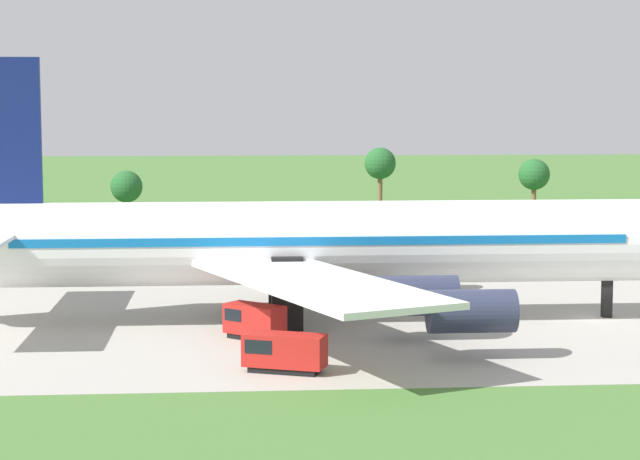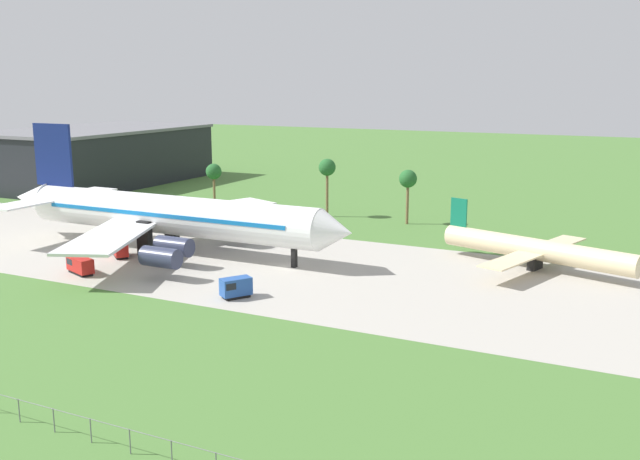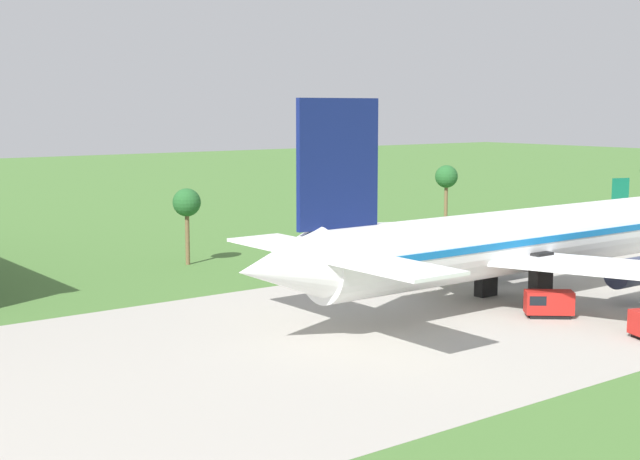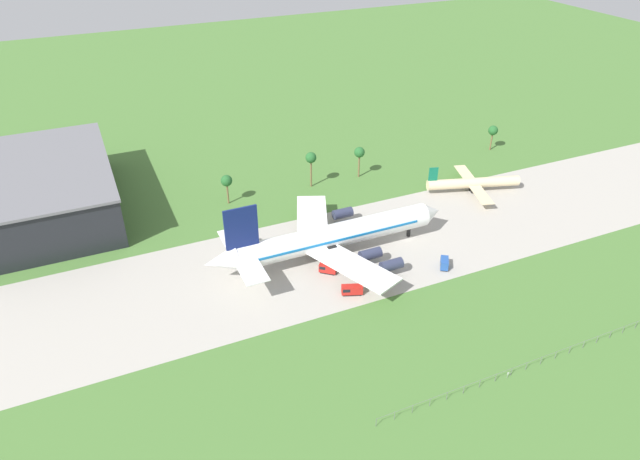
% 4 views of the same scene
% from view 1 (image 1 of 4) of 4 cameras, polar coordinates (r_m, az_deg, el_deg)
% --- Properties ---
extents(ground_plane, '(600.00, 600.00, 0.00)m').
position_cam_1_polar(ground_plane, '(96.66, 13.49, -4.24)').
color(ground_plane, '#477233').
extents(taxiway_strip, '(320.00, 44.00, 0.02)m').
position_cam_1_polar(taxiway_strip, '(96.66, 13.49, -4.23)').
color(taxiway_strip, '#A8A399').
rests_on(taxiway_strip, ground_plane).
extents(jet_airliner, '(69.19, 52.53, 20.84)m').
position_cam_1_polar(jet_airliner, '(91.62, -0.80, -0.67)').
color(jet_airliner, white).
rests_on(jet_airliner, ground_plane).
extents(baggage_tug, '(5.65, 3.72, 2.51)m').
position_cam_1_polar(baggage_tug, '(75.17, -1.88, -6.00)').
color(baggage_tug, black).
rests_on(baggage_tug, ground_plane).
extents(catering_van, '(4.75, 4.43, 2.59)m').
position_cam_1_polar(catering_van, '(85.62, -3.31, -4.47)').
color(catering_van, black).
rests_on(catering_van, ground_plane).
extents(palm_tree_row, '(106.38, 3.60, 12.35)m').
position_cam_1_polar(palm_tree_row, '(135.11, 9.62, 2.48)').
color(palm_tree_row, brown).
rests_on(palm_tree_row, ground_plane).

